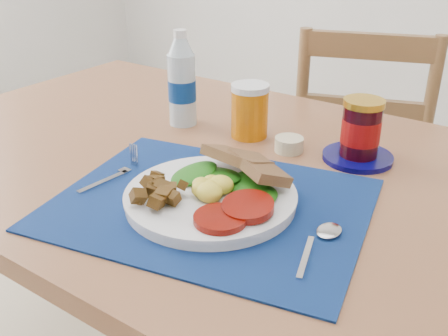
% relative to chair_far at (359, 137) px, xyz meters
% --- Properties ---
extents(table, '(1.40, 0.90, 0.75)m').
position_rel_chair_far_xyz_m(table, '(-0.08, -0.71, 0.10)').
color(table, brown).
rests_on(table, ground).
extents(chair_far, '(0.52, 0.51, 1.11)m').
position_rel_chair_far_xyz_m(chair_far, '(0.00, 0.00, 0.00)').
color(chair_far, brown).
rests_on(chair_far, ground).
extents(placemat, '(0.59, 0.50, 0.00)m').
position_rel_chair_far_xyz_m(placemat, '(0.06, -0.87, 0.19)').
color(placemat, black).
rests_on(placemat, table).
extents(breakfast_plate, '(0.29, 0.29, 0.07)m').
position_rel_chair_far_xyz_m(breakfast_plate, '(0.05, -0.87, 0.21)').
color(breakfast_plate, silver).
rests_on(breakfast_plate, placemat).
extents(fork, '(0.03, 0.16, 0.00)m').
position_rel_chair_far_xyz_m(fork, '(-0.15, -0.88, 0.19)').
color(fork, '#B2B5BA').
rests_on(fork, placemat).
extents(spoon, '(0.04, 0.16, 0.00)m').
position_rel_chair_far_xyz_m(spoon, '(0.26, -0.87, 0.19)').
color(spoon, '#B2B5BA').
rests_on(spoon, placemat).
extents(water_bottle, '(0.06, 0.06, 0.22)m').
position_rel_chair_far_xyz_m(water_bottle, '(-0.22, -0.59, 0.28)').
color(water_bottle, '#ADBFCC').
rests_on(water_bottle, table).
extents(juice_glass, '(0.08, 0.08, 0.11)m').
position_rel_chair_far_xyz_m(juice_glass, '(-0.05, -0.57, 0.24)').
color(juice_glass, '#BC5E05').
rests_on(juice_glass, table).
extents(ramekin, '(0.06, 0.06, 0.03)m').
position_rel_chair_far_xyz_m(ramekin, '(0.06, -0.59, 0.20)').
color(ramekin, beige).
rests_on(ramekin, table).
extents(jam_on_saucer, '(0.14, 0.14, 0.13)m').
position_rel_chair_far_xyz_m(jam_on_saucer, '(0.19, -0.55, 0.24)').
color(jam_on_saucer, '#05044B').
rests_on(jam_on_saucer, table).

